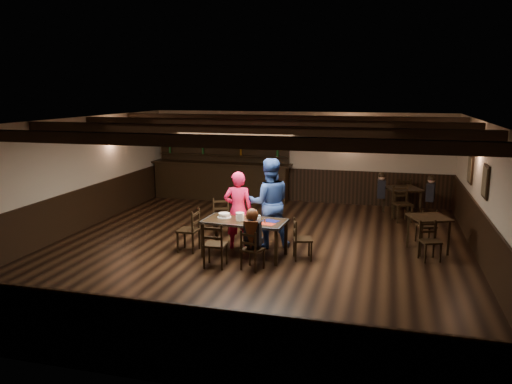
% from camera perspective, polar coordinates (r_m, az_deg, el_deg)
% --- Properties ---
extents(ground, '(10.00, 10.00, 0.00)m').
position_cam_1_polar(ground, '(10.62, -0.18, -6.67)').
color(ground, black).
rests_on(ground, ground).
extents(room_shell, '(9.02, 10.02, 2.71)m').
position_cam_1_polar(room_shell, '(10.24, -0.08, 2.71)').
color(room_shell, '#BBAD9B').
rests_on(room_shell, ground).
extents(dining_table, '(1.71, 0.94, 0.75)m').
position_cam_1_polar(dining_table, '(10.08, -1.30, -3.65)').
color(dining_table, black).
rests_on(dining_table, ground).
extents(chair_near_left, '(0.43, 0.41, 0.88)m').
position_cam_1_polar(chair_near_left, '(9.48, -4.81, -5.70)').
color(chair_near_left, black).
rests_on(chair_near_left, ground).
extents(chair_near_right, '(0.45, 0.44, 0.78)m').
position_cam_1_polar(chair_near_right, '(9.33, -0.62, -6.31)').
color(chair_near_right, black).
rests_on(chair_near_right, ground).
extents(chair_end_left, '(0.41, 0.42, 0.90)m').
position_cam_1_polar(chair_end_left, '(10.50, -7.35, -3.99)').
color(chair_end_left, black).
rests_on(chair_end_left, ground).
extents(chair_end_right, '(0.45, 0.47, 0.81)m').
position_cam_1_polar(chair_end_right, '(9.99, 4.96, -5.02)').
color(chair_end_right, black).
rests_on(chair_end_right, ground).
extents(chair_far_pushed, '(0.52, 0.51, 0.86)m').
position_cam_1_polar(chair_far_pushed, '(11.65, -3.98, -2.48)').
color(chair_far_pushed, black).
rests_on(chair_far_pushed, ground).
extents(woman_pink, '(0.67, 0.50, 1.66)m').
position_cam_1_polar(woman_pink, '(10.55, -2.06, -2.09)').
color(woman_pink, '#E21B41').
rests_on(woman_pink, ground).
extents(man_blue, '(1.13, 1.00, 1.92)m').
position_cam_1_polar(man_blue, '(10.64, 1.50, -1.25)').
color(man_blue, navy).
rests_on(man_blue, ground).
extents(seated_person, '(0.31, 0.46, 0.75)m').
position_cam_1_polar(seated_person, '(9.27, -0.42, -4.23)').
color(seated_person, black).
rests_on(seated_person, ground).
extents(cake, '(0.29, 0.29, 0.09)m').
position_cam_1_polar(cake, '(10.29, -3.65, -2.68)').
color(cake, white).
rests_on(cake, dining_table).
extents(plate_stack_a, '(0.17, 0.17, 0.16)m').
position_cam_1_polar(plate_stack_a, '(10.04, -1.85, -2.80)').
color(plate_stack_a, white).
rests_on(plate_stack_a, dining_table).
extents(plate_stack_b, '(0.17, 0.17, 0.20)m').
position_cam_1_polar(plate_stack_b, '(10.05, -0.40, -2.65)').
color(plate_stack_b, white).
rests_on(plate_stack_b, dining_table).
extents(tea_light, '(0.05, 0.05, 0.06)m').
position_cam_1_polar(tea_light, '(10.18, -0.99, -2.91)').
color(tea_light, '#A5A8AD').
rests_on(tea_light, dining_table).
extents(salt_shaker, '(0.04, 0.04, 0.09)m').
position_cam_1_polar(salt_shaker, '(9.88, 0.27, -3.23)').
color(salt_shaker, silver).
rests_on(salt_shaker, dining_table).
extents(pepper_shaker, '(0.03, 0.03, 0.09)m').
position_cam_1_polar(pepper_shaker, '(9.84, 1.01, -3.30)').
color(pepper_shaker, '#A5A8AD').
rests_on(pepper_shaker, dining_table).
extents(drink_glass, '(0.06, 0.06, 0.10)m').
position_cam_1_polar(drink_glass, '(10.07, 0.37, -2.93)').
color(drink_glass, silver).
rests_on(drink_glass, dining_table).
extents(menu_red, '(0.33, 0.27, 0.00)m').
position_cam_1_polar(menu_red, '(9.78, 1.29, -3.66)').
color(menu_red, '#9D2011').
rests_on(menu_red, dining_table).
extents(menu_blue, '(0.37, 0.31, 0.00)m').
position_cam_1_polar(menu_blue, '(10.01, 1.74, -3.30)').
color(menu_blue, '#0E1048').
rests_on(menu_blue, dining_table).
extents(bar_counter, '(4.37, 0.70, 2.20)m').
position_cam_1_polar(bar_counter, '(15.50, -3.94, 1.88)').
color(bar_counter, black).
rests_on(bar_counter, ground).
extents(back_table_a, '(0.95, 0.95, 0.75)m').
position_cam_1_polar(back_table_a, '(10.98, 19.15, -3.21)').
color(back_table_a, black).
rests_on(back_table_a, ground).
extents(back_table_b, '(1.13, 1.13, 0.75)m').
position_cam_1_polar(back_table_b, '(13.98, 16.37, 0.07)').
color(back_table_b, black).
rests_on(back_table_b, ground).
extents(bg_patron_left, '(0.22, 0.34, 0.69)m').
position_cam_1_polar(bg_patron_left, '(13.88, 14.15, 0.77)').
color(bg_patron_left, black).
rests_on(bg_patron_left, ground).
extents(bg_patron_right, '(0.26, 0.36, 0.68)m').
position_cam_1_polar(bg_patron_right, '(13.83, 19.35, 0.40)').
color(bg_patron_right, black).
rests_on(bg_patron_right, ground).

